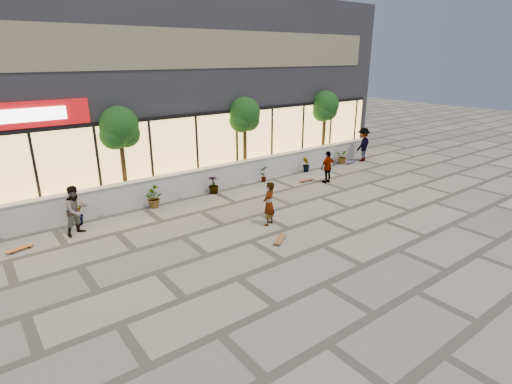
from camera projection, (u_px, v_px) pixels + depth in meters
ground at (322, 245)px, 12.71m from camera, size 80.00×80.00×0.00m
planter_wall at (209, 179)px, 17.82m from camera, size 22.00×0.42×1.04m
retail_building at (152, 86)px, 20.74m from camera, size 24.00×9.17×8.50m
shrub_b at (79, 214)px, 14.18m from camera, size 0.57×0.57×0.81m
shrub_c at (153, 198)px, 15.78m from camera, size 0.68×0.77×0.81m
shrub_d at (213, 185)px, 17.38m from camera, size 0.64×0.64×0.81m
shrub_e at (264, 174)px, 18.98m from camera, size 0.46×0.35×0.81m
shrub_f at (306, 164)px, 20.58m from camera, size 0.55×0.57×0.81m
shrub_g at (343, 157)px, 22.18m from camera, size 0.77×0.84×0.81m
tree_midwest at (120, 130)px, 15.54m from camera, size 1.60×1.50×3.92m
tree_mideast at (245, 116)px, 18.97m from camera, size 1.60×1.50×3.92m
tree_east at (325, 108)px, 22.12m from camera, size 1.60×1.50×3.92m
skater_center at (269, 204)px, 14.02m from camera, size 0.69×0.58×1.60m
skater_left at (76, 210)px, 13.29m from camera, size 1.01×0.92×1.70m
skater_right_near at (328, 167)px, 18.76m from camera, size 0.90×0.38×1.52m
skater_right_far at (363, 145)px, 22.55m from camera, size 1.37×0.98×1.91m
skateboard_center at (280, 239)px, 12.98m from camera, size 0.83×0.65×0.10m
skateboard_left at (20, 248)px, 12.36m from camera, size 0.81×0.38×0.09m
skateboard_right_near at (306, 180)px, 19.13m from camera, size 0.81×0.27×0.10m
skateboard_right_far at (350, 162)px, 22.32m from camera, size 0.79×0.28×0.09m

